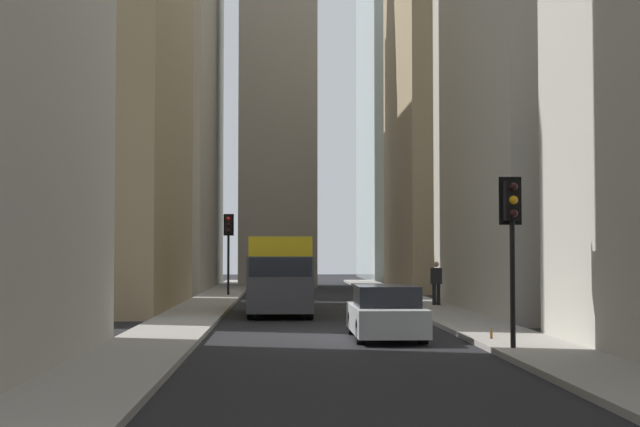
{
  "coord_description": "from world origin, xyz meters",
  "views": [
    {
      "loc": [
        -25.16,
        1.33,
        2.3
      ],
      "look_at": [
        9.91,
        -0.12,
        3.78
      ],
      "focal_mm": 51.04,
      "sensor_mm": 36.0,
      "label": 1
    }
  ],
  "objects_px": {
    "pedestrian": "(436,281)",
    "traffic_light_midblock": "(228,235)",
    "delivery_truck": "(281,275)",
    "traffic_light_foreground": "(512,222)",
    "sedan_silver": "(386,314)",
    "discarded_bottle": "(491,334)"
  },
  "relations": [
    {
      "from": "sedan_silver",
      "to": "traffic_light_foreground",
      "type": "xyz_separation_m",
      "value": [
        -3.54,
        -2.48,
        2.33
      ]
    },
    {
      "from": "sedan_silver",
      "to": "pedestrian",
      "type": "xyz_separation_m",
      "value": [
        12.94,
        -3.54,
        0.44
      ]
    },
    {
      "from": "discarded_bottle",
      "to": "delivery_truck",
      "type": "bearing_deg",
      "value": 25.96
    },
    {
      "from": "traffic_light_midblock",
      "to": "pedestrian",
      "type": "relative_size",
      "value": 2.31
    },
    {
      "from": "traffic_light_foreground",
      "to": "discarded_bottle",
      "type": "relative_size",
      "value": 14.37
    },
    {
      "from": "traffic_light_midblock",
      "to": "sedan_silver",
      "type": "bearing_deg",
      "value": -166.13
    },
    {
      "from": "sedan_silver",
      "to": "pedestrian",
      "type": "height_order",
      "value": "pedestrian"
    },
    {
      "from": "delivery_truck",
      "to": "sedan_silver",
      "type": "height_order",
      "value": "delivery_truck"
    },
    {
      "from": "delivery_truck",
      "to": "sedan_silver",
      "type": "xyz_separation_m",
      "value": [
        -9.42,
        -2.8,
        -0.8
      ]
    },
    {
      "from": "sedan_silver",
      "to": "traffic_light_foreground",
      "type": "bearing_deg",
      "value": -145.0
    },
    {
      "from": "sedan_silver",
      "to": "discarded_bottle",
      "type": "relative_size",
      "value": 15.93
    },
    {
      "from": "delivery_truck",
      "to": "traffic_light_foreground",
      "type": "bearing_deg",
      "value": -157.84
    },
    {
      "from": "delivery_truck",
      "to": "traffic_light_foreground",
      "type": "distance_m",
      "value": 14.08
    },
    {
      "from": "pedestrian",
      "to": "traffic_light_midblock",
      "type": "bearing_deg",
      "value": 44.44
    },
    {
      "from": "discarded_bottle",
      "to": "traffic_light_foreground",
      "type": "bearing_deg",
      "value": -179.85
    },
    {
      "from": "traffic_light_foreground",
      "to": "discarded_bottle",
      "type": "distance_m",
      "value": 3.47
    },
    {
      "from": "traffic_light_midblock",
      "to": "discarded_bottle",
      "type": "distance_m",
      "value": 25.01
    },
    {
      "from": "traffic_light_foreground",
      "to": "pedestrian",
      "type": "relative_size",
      "value": 2.2
    },
    {
      "from": "sedan_silver",
      "to": "discarded_bottle",
      "type": "height_order",
      "value": "sedan_silver"
    },
    {
      "from": "traffic_light_foreground",
      "to": "traffic_light_midblock",
      "type": "relative_size",
      "value": 0.95
    },
    {
      "from": "traffic_light_midblock",
      "to": "discarded_bottle",
      "type": "bearing_deg",
      "value": -161.37
    },
    {
      "from": "delivery_truck",
      "to": "traffic_light_foreground",
      "type": "relative_size",
      "value": 1.67
    }
  ]
}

